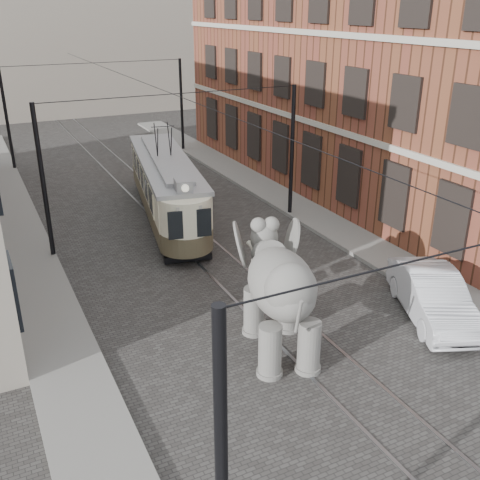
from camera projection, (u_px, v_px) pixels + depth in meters
ground at (250, 292)px, 19.25m from camera, size 120.00×120.00×0.00m
tram_rails at (250, 292)px, 19.25m from camera, size 1.54×80.00×0.02m
sidewalk_right at (387, 258)px, 21.67m from camera, size 2.00×60.00×0.15m
sidewalk_left at (56, 336)px, 16.57m from camera, size 2.00×60.00×0.15m
brick_building at (360, 71)px, 28.83m from camera, size 8.00×26.00×12.00m
distant_block at (45, 31)px, 49.54m from camera, size 28.00×10.00×14.00m
catenary at (188, 173)px, 22.13m from camera, size 11.00×30.20×6.00m
tram at (165, 173)px, 25.27m from camera, size 4.18×10.99×4.27m
elephant at (281, 299)px, 15.38m from camera, size 4.39×6.06×3.33m
parked_car at (433, 296)px, 17.44m from camera, size 3.30×4.85×1.51m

